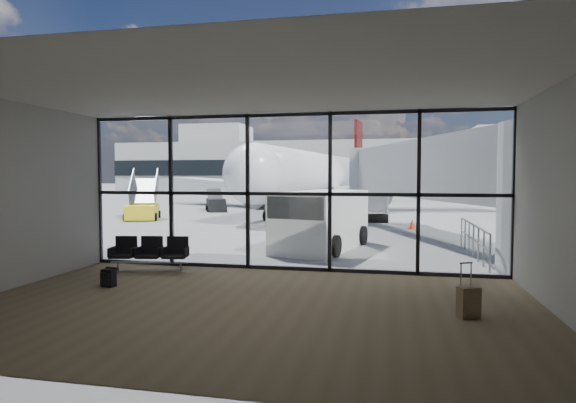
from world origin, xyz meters
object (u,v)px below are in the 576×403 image
at_px(seating_row, 150,252).
at_px(mobile_stairs, 143,210).
at_px(suitcase, 469,302).
at_px(service_van, 321,219).
at_px(backpack, 108,278).
at_px(belt_loader, 216,204).
at_px(airliner, 325,175).

height_order(seating_row, mobile_stairs, mobile_stairs).
bearing_deg(suitcase, mobile_stairs, 108.34).
relative_size(suitcase, service_van, 0.20).
bearing_deg(service_van, backpack, -107.23).
bearing_deg(belt_loader, suitcase, -85.34).
bearing_deg(airliner, backpack, -84.91).
distance_m(seating_row, mobile_stairs, 17.32).
bearing_deg(seating_row, suitcase, -30.19).
relative_size(seating_row, suitcase, 2.07).
height_order(backpack, mobile_stairs, mobile_stairs).
xyz_separation_m(seating_row, airliner, (1.17, 28.88, 2.24)).
relative_size(suitcase, belt_loader, 0.27).
height_order(suitcase, mobile_stairs, mobile_stairs).
relative_size(backpack, airliner, 0.01).
height_order(seating_row, suitcase, suitcase).
bearing_deg(backpack, suitcase, 3.62).
xyz_separation_m(backpack, suitcase, (8.18, -0.93, 0.09)).
relative_size(seating_row, mobile_stairs, 0.55).
bearing_deg(airliner, suitcase, -70.37).
distance_m(backpack, suitcase, 8.23).
bearing_deg(suitcase, airliner, 78.10).
relative_size(service_van, belt_loader, 1.37).
distance_m(seating_row, suitcase, 8.72).
height_order(seating_row, service_van, service_van).
relative_size(seating_row, belt_loader, 0.57).
relative_size(suitcase, airliner, 0.03).
xyz_separation_m(belt_loader, mobile_stairs, (-1.97, -7.74, 0.04)).
xyz_separation_m(seating_row, backpack, (-0.01, -2.10, -0.31)).
bearing_deg(belt_loader, service_van, -83.84).
distance_m(seating_row, service_van, 6.60).
bearing_deg(mobile_stairs, airliner, 33.73).
bearing_deg(seating_row, mobile_stairs, 109.58).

